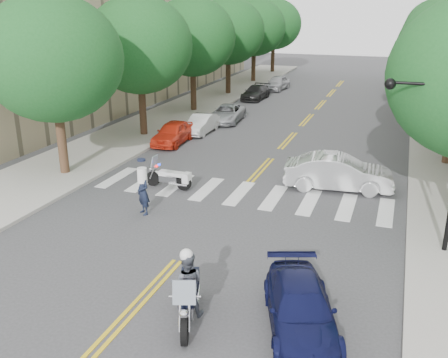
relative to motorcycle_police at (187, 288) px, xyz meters
The scene contains 22 objects.
ground 3.33m from the motorcycle_police, 120.00° to the left, with size 140.00×140.00×0.00m, color #38383A.
sidewalk_left 27.15m from the motorcycle_police, 114.14° to the left, with size 5.00×60.00×0.15m, color #9E9991.
tree_l_0 14.36m from the motorcycle_police, 139.87° to the left, with size 6.40×6.40×8.45m.
tree_l_1 20.26m from the motorcycle_police, 121.80° to the left, with size 6.40×6.40×8.45m.
tree_l_2 27.25m from the motorcycle_police, 112.77° to the left, with size 6.40×6.40×8.45m.
tree_l_3 34.68m from the motorcycle_police, 107.60° to the left, with size 6.40×6.40×8.45m.
tree_l_4 42.32m from the motorcycle_police, 104.31° to the left, with size 6.40×6.40×8.45m.
tree_l_5 50.07m from the motorcycle_police, 102.03° to the left, with size 6.40×6.40×8.45m.
tree_r_3 33.86m from the motorcycle_police, 77.60° to the left, with size 6.40×6.40×8.45m.
tree_r_4 41.65m from the motorcycle_police, 79.98° to the left, with size 6.40×6.40×8.45m.
tree_r_5 49.51m from the motorcycle_police, 81.60° to the left, with size 6.40×6.40×8.45m.
traffic_signal_pole 9.19m from the motorcycle_police, 45.64° to the left, with size 2.82×0.42×6.00m.
motorcycle_police is the anchor object (origin of this frame).
motorcycle_parked 9.99m from the motorcycle_police, 117.83° to the left, with size 2.26×0.52×1.46m.
officer_standing 7.36m from the motorcycle_police, 127.45° to the left, with size 0.67×0.44×1.84m, color black.
convertible 11.52m from the motorcycle_police, 78.02° to the left, with size 1.66×4.77×1.57m, color silver.
sedan_blue 2.96m from the motorcycle_police, 11.89° to the left, with size 1.67×4.11×1.19m, color #0D1139.
parked_car_a 17.63m from the motorcycle_police, 116.61° to the left, with size 1.57×3.91×1.33m, color red.
parked_car_b 20.06m from the motorcycle_police, 111.25° to the left, with size 1.27×3.64×1.20m, color silver.
parked_car_c 23.28m from the motorcycle_police, 106.97° to the left, with size 1.97×4.26×1.18m, color #97999E.
parked_car_d 32.12m from the motorcycle_police, 103.22° to the left, with size 1.67×4.10×1.19m, color black.
parked_car_e 37.39m from the motorcycle_police, 100.47° to the left, with size 1.60×3.97×1.35m, color #99989E.
Camera 1 is at (6.32, -13.06, 7.96)m, focal length 40.00 mm.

